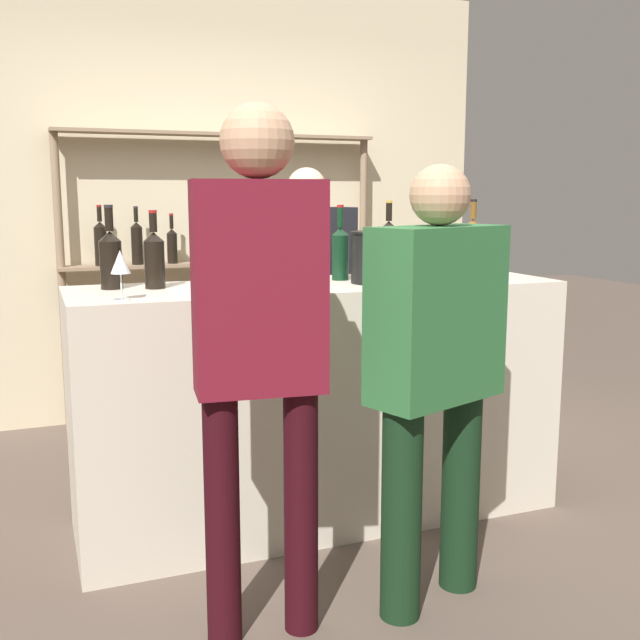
{
  "coord_description": "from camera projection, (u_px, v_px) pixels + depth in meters",
  "views": [
    {
      "loc": [
        -1.17,
        -3.0,
        1.44
      ],
      "look_at": [
        0.0,
        0.0,
        0.9
      ],
      "focal_mm": 42.0,
      "sensor_mm": 36.0,
      "label": 1
    }
  ],
  "objects": [
    {
      "name": "back_wall",
      "position": [
        215.0,
        201.0,
        4.94
      ],
      "size": [
        3.72,
        0.12,
        2.8
      ],
      "primitive_type": "cube",
      "color": "beige",
      "rests_on": "ground_plane"
    },
    {
      "name": "wine_glass",
      "position": [
        120.0,
        263.0,
        2.71
      ],
      "size": [
        0.07,
        0.07,
        0.18
      ],
      "color": "silver",
      "rests_on": "bar_counter"
    },
    {
      "name": "server_behind_counter",
      "position": [
        307.0,
        294.0,
        4.04
      ],
      "size": [
        0.51,
        0.25,
        1.58
      ],
      "rotation": [
        0.0,
        0.0,
        -1.51
      ],
      "color": "black",
      "rests_on": "ground_plane"
    },
    {
      "name": "counter_bottle_4",
      "position": [
        340.0,
        252.0,
        3.36
      ],
      "size": [
        0.08,
        0.08,
        0.34
      ],
      "color": "black",
      "rests_on": "bar_counter"
    },
    {
      "name": "counter_bottle_2",
      "position": [
        388.0,
        246.0,
        3.54
      ],
      "size": [
        0.08,
        0.08,
        0.35
      ],
      "color": "black",
      "rests_on": "bar_counter"
    },
    {
      "name": "customer_center",
      "position": [
        436.0,
        360.0,
        2.55
      ],
      "size": [
        0.54,
        0.37,
        1.54
      ],
      "rotation": [
        0.0,
        0.0,
        1.92
      ],
      "color": "black",
      "rests_on": "ground_plane"
    },
    {
      "name": "cork_jar",
      "position": [
        490.0,
        261.0,
        3.43
      ],
      "size": [
        0.13,
        0.13,
        0.17
      ],
      "color": "silver",
      "rests_on": "bar_counter"
    },
    {
      "name": "ground_plane",
      "position": [
        320.0,
        515.0,
        3.41
      ],
      "size": [
        16.0,
        16.0,
        0.0
      ],
      "primitive_type": "plane",
      "color": "brown"
    },
    {
      "name": "ice_bucket",
      "position": [
        376.0,
        257.0,
        3.24
      ],
      "size": [
        0.23,
        0.23,
        0.22
      ],
      "color": "black",
      "rests_on": "bar_counter"
    },
    {
      "name": "bar_counter",
      "position": [
        320.0,
        402.0,
        3.32
      ],
      "size": [
        2.12,
        0.63,
        1.06
      ],
      "primitive_type": "cube",
      "color": "beige",
      "rests_on": "ground_plane"
    },
    {
      "name": "counter_bottle_3",
      "position": [
        154.0,
        258.0,
        3.05
      ],
      "size": [
        0.08,
        0.08,
        0.32
      ],
      "color": "black",
      "rests_on": "bar_counter"
    },
    {
      "name": "counter_bottle_0",
      "position": [
        472.0,
        245.0,
        3.63
      ],
      "size": [
        0.08,
        0.08,
        0.36
      ],
      "color": "brown",
      "rests_on": "bar_counter"
    },
    {
      "name": "back_shelf",
      "position": [
        223.0,
        233.0,
        4.81
      ],
      "size": [
        2.04,
        0.18,
        1.82
      ],
      "color": "#897056",
      "rests_on": "ground_plane"
    },
    {
      "name": "counter_bottle_1",
      "position": [
        291.0,
        250.0,
        3.24
      ],
      "size": [
        0.08,
        0.08,
        0.37
      ],
      "color": "#0F1956",
      "rests_on": "bar_counter"
    },
    {
      "name": "customer_left",
      "position": [
        260.0,
        331.0,
        2.32
      ],
      "size": [
        0.42,
        0.22,
        1.71
      ],
      "rotation": [
        0.0,
        0.0,
        1.45
      ],
      "color": "black",
      "rests_on": "ground_plane"
    },
    {
      "name": "counter_bottle_5",
      "position": [
        111.0,
        258.0,
        3.04
      ],
      "size": [
        0.09,
        0.09,
        0.34
      ],
      "color": "black",
      "rests_on": "bar_counter"
    }
  ]
}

